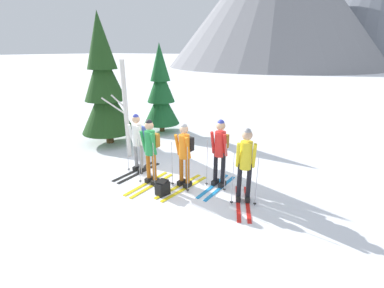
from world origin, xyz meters
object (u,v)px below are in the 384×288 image
(skier_in_red, at_px, (220,149))
(skier_in_yellow, at_px, (245,161))
(skier_in_white, at_px, (138,140))
(skier_in_green, at_px, (151,148))
(backpack_on_snow_front, at_px, (163,188))
(pine_tree_mid, at_px, (161,93))
(birch_tree_tall, at_px, (125,110))
(skier_in_orange, at_px, (184,152))
(pine_tree_near, at_px, (104,87))

(skier_in_red, bearing_deg, skier_in_yellow, -28.75)
(skier_in_white, xyz_separation_m, skier_in_green, (0.80, -0.46, 0.03))
(skier_in_white, bearing_deg, backpack_on_snow_front, -31.09)
(pine_tree_mid, relative_size, birch_tree_tall, 1.18)
(skier_in_orange, distance_m, birch_tree_tall, 3.00)
(pine_tree_near, height_order, pine_tree_mid, pine_tree_near)
(skier_in_green, relative_size, backpack_on_snow_front, 4.74)
(skier_in_red, height_order, birch_tree_tall, birch_tree_tall)
(skier_in_red, bearing_deg, skier_in_white, -174.08)
(birch_tree_tall, distance_m, backpack_on_snow_front, 3.29)
(skier_in_orange, relative_size, skier_in_yellow, 0.96)
(skier_in_green, xyz_separation_m, skier_in_orange, (0.87, 0.27, -0.04))
(pine_tree_mid, bearing_deg, backpack_on_snow_front, -56.01)
(pine_tree_mid, bearing_deg, skier_in_white, -65.34)
(skier_in_yellow, height_order, pine_tree_near, pine_tree_near)
(skier_in_green, relative_size, skier_in_orange, 1.02)
(skier_in_orange, distance_m, skier_in_yellow, 1.61)
(birch_tree_tall, xyz_separation_m, backpack_on_snow_front, (2.48, -1.63, -1.42))
(skier_in_yellow, distance_m, pine_tree_near, 6.33)
(birch_tree_tall, bearing_deg, skier_in_yellow, -12.58)
(pine_tree_mid, bearing_deg, birch_tree_tall, -77.57)
(skier_in_white, distance_m, pine_tree_near, 3.34)
(pine_tree_mid, relative_size, backpack_on_snow_front, 9.88)
(pine_tree_near, height_order, birch_tree_tall, pine_tree_near)
(birch_tree_tall, bearing_deg, skier_in_red, -8.49)
(skier_in_orange, xyz_separation_m, pine_tree_near, (-4.37, 1.76, 1.19))
(skier_in_green, height_order, skier_in_yellow, skier_in_yellow)
(skier_in_white, bearing_deg, pine_tree_mid, 114.66)
(pine_tree_mid, height_order, backpack_on_snow_front, pine_tree_mid)
(skier_in_orange, height_order, pine_tree_near, pine_tree_near)
(skier_in_white, height_order, backpack_on_snow_front, skier_in_white)
(skier_in_red, xyz_separation_m, pine_tree_mid, (-4.23, 3.58, 0.66))
(skier_in_red, bearing_deg, skier_in_orange, -150.62)
(skier_in_yellow, bearing_deg, pine_tree_mid, 141.39)
(skier_in_red, distance_m, skier_in_yellow, 0.92)
(skier_in_red, relative_size, pine_tree_mid, 0.49)
(skier_in_green, xyz_separation_m, pine_tree_near, (-3.50, 2.03, 1.15))
(skier_in_green, distance_m, pine_tree_mid, 5.05)
(skier_in_green, relative_size, skier_in_yellow, 0.98)
(skier_in_red, bearing_deg, birch_tree_tall, 171.51)
(skier_in_red, bearing_deg, skier_in_green, -156.86)
(skier_in_white, xyz_separation_m, pine_tree_near, (-2.70, 1.57, 1.17))
(skier_in_green, distance_m, backpack_on_snow_front, 1.09)
(skier_in_orange, bearing_deg, birch_tree_tall, 160.43)
(skier_in_orange, bearing_deg, skier_in_yellow, 0.24)
(skier_in_orange, xyz_separation_m, pine_tree_mid, (-3.43, 4.03, 0.73))
(skier_in_yellow, xyz_separation_m, birch_tree_tall, (-4.37, 0.97, 0.55))
(skier_in_white, height_order, pine_tree_near, pine_tree_near)
(skier_in_white, height_order, skier_in_red, skier_in_red)
(skier_in_red, xyz_separation_m, backpack_on_snow_front, (-1.08, -1.10, -0.87))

